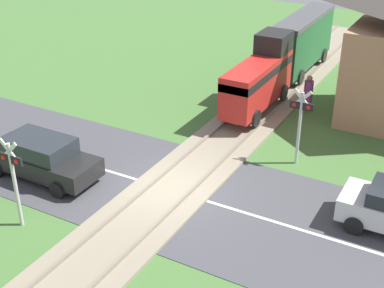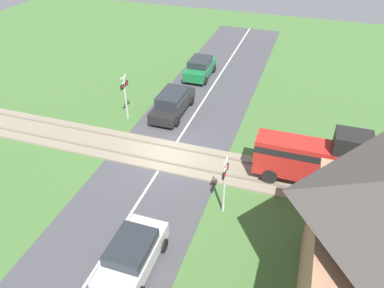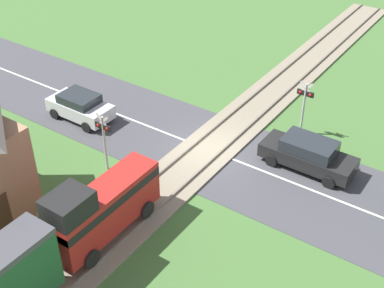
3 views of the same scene
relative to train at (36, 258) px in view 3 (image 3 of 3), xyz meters
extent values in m
plane|color=#426B33|center=(0.00, -10.97, -1.86)|extent=(60.00, 60.00, 0.00)
cube|color=#424247|center=(0.00, -10.97, -1.85)|extent=(48.00, 6.40, 0.02)
cube|color=silver|center=(0.00, -10.97, -1.84)|extent=(48.00, 0.12, 0.00)
cube|color=gray|center=(0.00, -10.97, -1.80)|extent=(2.80, 48.00, 0.12)
cube|color=slate|center=(-0.72, -10.97, -1.68)|extent=(0.10, 48.00, 0.12)
cube|color=slate|center=(0.72, -10.97, -1.68)|extent=(0.10, 48.00, 0.12)
cube|color=red|center=(0.00, -3.50, -0.29)|extent=(1.35, 5.20, 1.90)
cube|color=black|center=(0.00, -3.50, 0.23)|extent=(1.37, 5.20, 0.36)
cube|color=black|center=(0.00, -1.74, 1.11)|extent=(1.35, 1.67, 0.90)
cylinder|color=black|center=(-0.72, -5.17, -1.24)|extent=(0.14, 0.76, 0.76)
cylinder|color=black|center=(0.72, -5.17, -1.24)|extent=(0.14, 0.76, 0.76)
cylinder|color=black|center=(-0.72, -1.84, -1.24)|extent=(0.14, 0.76, 0.76)
cylinder|color=black|center=(0.72, -1.84, -1.24)|extent=(0.14, 0.76, 0.76)
cylinder|color=black|center=(0.72, 0.63, -1.24)|extent=(0.14, 0.76, 0.76)
cube|color=black|center=(-4.68, -12.41, -1.23)|extent=(4.50, 1.68, 0.66)
cube|color=#23282D|center=(-4.68, -12.41, -0.60)|extent=(2.48, 1.54, 0.60)
cylinder|color=black|center=(-3.21, -11.57, -1.56)|extent=(0.60, 0.18, 0.60)
cylinder|color=black|center=(-3.21, -13.25, -1.56)|extent=(0.60, 0.18, 0.60)
cylinder|color=black|center=(-6.14, -11.57, -1.56)|extent=(0.60, 0.18, 0.60)
cylinder|color=black|center=(-6.14, -13.25, -1.56)|extent=(0.60, 0.18, 0.60)
cube|color=silver|center=(7.38, -9.53, -1.20)|extent=(3.66, 1.65, 0.73)
cube|color=#23282D|center=(7.38, -9.53, -0.60)|extent=(2.01, 1.52, 0.47)
cylinder|color=black|center=(6.19, -10.36, -1.56)|extent=(0.60, 0.18, 0.60)
cylinder|color=black|center=(6.19, -8.70, -1.56)|extent=(0.60, 0.18, 0.60)
cylinder|color=black|center=(8.57, -10.36, -1.56)|extent=(0.60, 0.18, 0.60)
cylinder|color=black|center=(8.57, -8.70, -1.56)|extent=(0.60, 0.18, 0.60)
cylinder|color=#B7B7B7|center=(-3.15, -15.01, -0.40)|extent=(0.12, 0.12, 2.92)
cube|color=black|center=(-3.15, -15.01, 0.54)|extent=(0.90, 0.08, 0.28)
sphere|color=red|center=(-3.42, -15.01, 0.54)|extent=(0.18, 0.18, 0.18)
sphere|color=red|center=(-2.88, -15.01, 0.54)|extent=(0.18, 0.18, 0.18)
cube|color=silver|center=(-3.15, -15.01, 0.81)|extent=(0.72, 0.04, 0.72)
cube|color=silver|center=(-3.15, -15.01, 0.81)|extent=(0.72, 0.04, 0.72)
cylinder|color=#B7B7B7|center=(3.15, -6.93, -0.40)|extent=(0.12, 0.12, 2.92)
cube|color=black|center=(3.15, -6.93, 0.54)|extent=(0.90, 0.08, 0.28)
sphere|color=red|center=(3.42, -6.93, 0.54)|extent=(0.18, 0.18, 0.18)
sphere|color=red|center=(2.88, -6.93, 0.54)|extent=(0.18, 0.18, 0.18)
cube|color=silver|center=(3.15, -6.93, 0.81)|extent=(0.72, 0.04, 0.72)
cube|color=silver|center=(3.15, -6.93, 0.81)|extent=(0.72, 0.04, 0.72)
cube|color=#472D1E|center=(3.44, -1.02, -0.81)|extent=(0.06, 1.10, 2.10)
cylinder|color=#7F3D84|center=(1.87, -1.78, -1.15)|extent=(0.42, 0.42, 1.42)
sphere|color=#936B4C|center=(1.87, -1.78, -0.31)|extent=(0.26, 0.26, 0.26)
camera|label=1|loc=(8.37, -24.55, 8.30)|focal=50.00mm
camera|label=2|loc=(15.66, -4.32, 10.85)|focal=35.00mm
camera|label=3|loc=(-11.75, 7.58, 13.74)|focal=50.00mm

